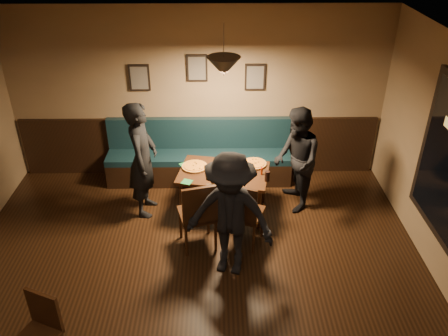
# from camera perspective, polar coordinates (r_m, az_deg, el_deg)

# --- Properties ---
(floor) EXTENTS (7.00, 7.00, 0.00)m
(floor) POSITION_cam_1_polar(r_m,az_deg,el_deg) (5.36, -4.13, -19.69)
(floor) COLOR black
(floor) RESTS_ON ground
(ceiling) EXTENTS (7.00, 7.00, 0.00)m
(ceiling) POSITION_cam_1_polar(r_m,az_deg,el_deg) (3.69, -5.74, 9.53)
(ceiling) COLOR silver
(ceiling) RESTS_ON ground
(wall_back) EXTENTS (6.00, 0.00, 6.00)m
(wall_back) POSITION_cam_1_polar(r_m,az_deg,el_deg) (7.45, -3.24, 9.01)
(wall_back) COLOR #8C704F
(wall_back) RESTS_ON ground
(wainscot) EXTENTS (5.88, 0.06, 1.00)m
(wainscot) POSITION_cam_1_polar(r_m,az_deg,el_deg) (7.80, -3.05, 2.76)
(wainscot) COLOR black
(wainscot) RESTS_ON ground
(booth_bench) EXTENTS (3.00, 0.60, 1.00)m
(booth_bench) POSITION_cam_1_polar(r_m,az_deg,el_deg) (7.56, -3.12, 1.81)
(booth_bench) COLOR #0F232D
(booth_bench) RESTS_ON ground
(picture_left) EXTENTS (0.32, 0.04, 0.42)m
(picture_left) POSITION_cam_1_polar(r_m,az_deg,el_deg) (7.42, -10.40, 10.92)
(picture_left) COLOR black
(picture_left) RESTS_ON wall_back
(picture_center) EXTENTS (0.32, 0.04, 0.42)m
(picture_center) POSITION_cam_1_polar(r_m,az_deg,el_deg) (7.27, -3.35, 12.23)
(picture_center) COLOR black
(picture_center) RESTS_ON wall_back
(picture_right) EXTENTS (0.32, 0.04, 0.42)m
(picture_right) POSITION_cam_1_polar(r_m,az_deg,el_deg) (7.34, 3.86, 11.14)
(picture_right) COLOR black
(picture_right) RESTS_ON wall_back
(pendant_lamp) EXTENTS (0.44, 0.44, 0.25)m
(pendant_lamp) POSITION_cam_1_polar(r_m,az_deg,el_deg) (6.03, -0.05, 12.44)
(pendant_lamp) COLOR black
(pendant_lamp) RESTS_ON ceiling
(dining_table) EXTENTS (1.40, 1.04, 0.68)m
(dining_table) POSITION_cam_1_polar(r_m,az_deg,el_deg) (6.86, -0.04, -2.91)
(dining_table) COLOR black
(dining_table) RESTS_ON floor
(chair_near_left) EXTENTS (0.57, 0.57, 1.04)m
(chair_near_left) POSITION_cam_1_polar(r_m,az_deg,el_deg) (6.12, -3.34, -5.54)
(chair_near_left) COLOR black
(chair_near_left) RESTS_ON floor
(chair_near_right) EXTENTS (0.58, 0.58, 1.01)m
(chair_near_right) POSITION_cam_1_polar(r_m,az_deg,el_deg) (6.17, 2.62, -5.39)
(chair_near_right) COLOR black
(chair_near_right) RESTS_ON floor
(diner_left) EXTENTS (0.46, 0.67, 1.75)m
(diner_left) POSITION_cam_1_polar(r_m,az_deg,el_deg) (6.70, -10.03, 1.01)
(diner_left) COLOR black
(diner_left) RESTS_ON floor
(diner_right) EXTENTS (0.68, 0.84, 1.60)m
(diner_right) POSITION_cam_1_polar(r_m,az_deg,el_deg) (6.82, 8.95, 0.96)
(diner_right) COLOR black
(diner_right) RESTS_ON floor
(diner_front) EXTENTS (1.20, 0.89, 1.66)m
(diner_front) POSITION_cam_1_polar(r_m,az_deg,el_deg) (5.53, 0.75, -5.92)
(diner_front) COLOR black
(diner_front) RESTS_ON floor
(pizza_a) EXTENTS (0.46, 0.46, 0.04)m
(pizza_a) POSITION_cam_1_polar(r_m,az_deg,el_deg) (6.78, -3.66, 0.19)
(pizza_a) COLOR orange
(pizza_a) RESTS_ON dining_table
(pizza_b) EXTENTS (0.45, 0.45, 0.04)m
(pizza_b) POSITION_cam_1_polar(r_m,az_deg,el_deg) (6.50, -0.03, -1.20)
(pizza_b) COLOR #C47924
(pizza_b) RESTS_ON dining_table
(pizza_c) EXTENTS (0.44, 0.44, 0.04)m
(pizza_c) POSITION_cam_1_polar(r_m,az_deg,el_deg) (6.86, 3.78, 0.55)
(pizza_c) COLOR orange
(pizza_c) RESTS_ON dining_table
(soda_glass) EXTENTS (0.08, 0.08, 0.15)m
(soda_glass) POSITION_cam_1_polar(r_m,az_deg,el_deg) (6.46, 5.35, -1.01)
(soda_glass) COLOR black
(soda_glass) RESTS_ON dining_table
(tabasco_bottle) EXTENTS (0.04, 0.04, 0.13)m
(tabasco_bottle) POSITION_cam_1_polar(r_m,az_deg,el_deg) (6.60, 4.68, -0.30)
(tabasco_bottle) COLOR #8E2104
(tabasco_bottle) RESTS_ON dining_table
(napkin_a) EXTENTS (0.23, 0.23, 0.01)m
(napkin_a) POSITION_cam_1_polar(r_m,az_deg,el_deg) (6.87, -4.71, 0.39)
(napkin_a) COLOR #1C6930
(napkin_a) RESTS_ON dining_table
(napkin_b) EXTENTS (0.18, 0.18, 0.01)m
(napkin_b) POSITION_cam_1_polar(r_m,az_deg,el_deg) (6.46, -4.60, -1.72)
(napkin_b) COLOR #1B6832
(napkin_b) RESTS_ON dining_table
(cutlery_set) EXTENTS (0.19, 0.04, 0.00)m
(cutlery_set) POSITION_cam_1_polar(r_m,az_deg,el_deg) (6.39, -0.67, -1.97)
(cutlery_set) COLOR silver
(cutlery_set) RESTS_ON dining_table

